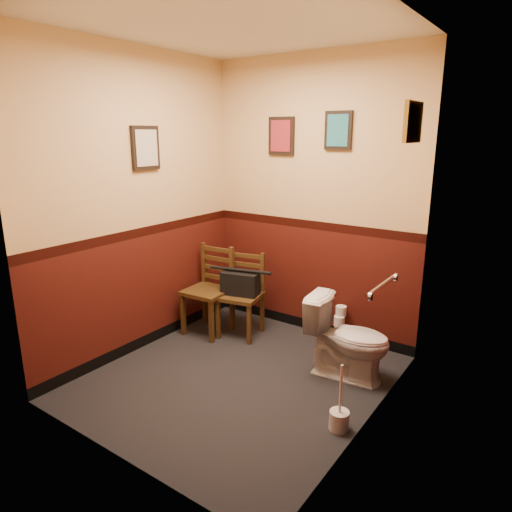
{
  "coord_description": "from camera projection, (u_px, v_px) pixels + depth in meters",
  "views": [
    {
      "loc": [
        2.07,
        -2.71,
        1.98
      ],
      "look_at": [
        0.0,
        0.25,
        1.0
      ],
      "focal_mm": 32.0,
      "sensor_mm": 36.0,
      "label": 1
    }
  ],
  "objects": [
    {
      "name": "floor",
      "position": [
        239.0,
        378.0,
        3.81
      ],
      "size": [
        2.2,
        2.4,
        0.0
      ],
      "primitive_type": "cube",
      "color": "black",
      "rests_on": "ground"
    },
    {
      "name": "ceiling",
      "position": [
        235.0,
        23.0,
        3.1
      ],
      "size": [
        2.2,
        2.4,
        0.0
      ],
      "primitive_type": "cube",
      "rotation": [
        3.14,
        0.0,
        0.0
      ],
      "color": "silver",
      "rests_on": "ground"
    },
    {
      "name": "wall_back",
      "position": [
        312.0,
        200.0,
        4.41
      ],
      "size": [
        2.2,
        0.0,
        2.7
      ],
      "primitive_type": "cube",
      "rotation": [
        1.57,
        0.0,
        0.0
      ],
      "color": "#3F120C",
      "rests_on": "ground"
    },
    {
      "name": "wall_front",
      "position": [
        105.0,
        251.0,
        2.51
      ],
      "size": [
        2.2,
        0.0,
        2.7
      ],
      "primitive_type": "cube",
      "rotation": [
        -1.57,
        0.0,
        0.0
      ],
      "color": "#3F120C",
      "rests_on": "ground"
    },
    {
      "name": "wall_left",
      "position": [
        139.0,
        206.0,
        4.06
      ],
      "size": [
        0.0,
        2.4,
        2.7
      ],
      "primitive_type": "cube",
      "rotation": [
        1.57,
        0.0,
        1.57
      ],
      "color": "#3F120C",
      "rests_on": "ground"
    },
    {
      "name": "wall_right",
      "position": [
        377.0,
        237.0,
        2.85
      ],
      "size": [
        0.0,
        2.4,
        2.7
      ],
      "primitive_type": "cube",
      "rotation": [
        1.57,
        0.0,
        -1.57
      ],
      "color": "#3F120C",
      "rests_on": "ground"
    },
    {
      "name": "grab_bar",
      "position": [
        382.0,
        286.0,
        3.17
      ],
      "size": [
        0.05,
        0.56,
        0.06
      ],
      "color": "silver",
      "rests_on": "wall_right"
    },
    {
      "name": "framed_print_back_a",
      "position": [
        281.0,
        136.0,
        4.43
      ],
      "size": [
        0.28,
        0.04,
        0.36
      ],
      "color": "black",
      "rests_on": "wall_back"
    },
    {
      "name": "framed_print_back_b",
      "position": [
        338.0,
        130.0,
        4.08
      ],
      "size": [
        0.26,
        0.04,
        0.34
      ],
      "color": "black",
      "rests_on": "wall_back"
    },
    {
      "name": "framed_print_left",
      "position": [
        146.0,
        148.0,
        4.0
      ],
      "size": [
        0.04,
        0.3,
        0.38
      ],
      "color": "black",
      "rests_on": "wall_left"
    },
    {
      "name": "framed_print_right",
      "position": [
        413.0,
        122.0,
        3.15
      ],
      "size": [
        0.04,
        0.34,
        0.28
      ],
      "color": "olive",
      "rests_on": "wall_right"
    },
    {
      "name": "toilet",
      "position": [
        348.0,
        339.0,
        3.75
      ],
      "size": [
        0.73,
        0.46,
        0.68
      ],
      "primitive_type": "imported",
      "rotation": [
        0.0,
        0.0,
        1.68
      ],
      "color": "white",
      "rests_on": "floor"
    },
    {
      "name": "toilet_brush",
      "position": [
        339.0,
        419.0,
        3.13
      ],
      "size": [
        0.14,
        0.14,
        0.49
      ],
      "color": "silver",
      "rests_on": "floor"
    },
    {
      "name": "chair_left",
      "position": [
        210.0,
        290.0,
        4.61
      ],
      "size": [
        0.44,
        0.44,
        0.88
      ],
      "rotation": [
        0.0,
        0.0,
        0.06
      ],
      "color": "#4C3316",
      "rests_on": "floor"
    },
    {
      "name": "chair_right",
      "position": [
        242.0,
        295.0,
        4.55
      ],
      "size": [
        0.46,
        0.46,
        0.83
      ],
      "rotation": [
        0.0,
        0.0,
        0.21
      ],
      "color": "#4C3316",
      "rests_on": "floor"
    },
    {
      "name": "handbag",
      "position": [
        240.0,
        283.0,
        4.49
      ],
      "size": [
        0.4,
        0.27,
        0.26
      ],
      "rotation": [
        0.0,
        0.0,
        0.26
      ],
      "color": "black",
      "rests_on": "chair_right"
    },
    {
      "name": "tp_stack",
      "position": [
        340.0,
        327.0,
        4.41
      ],
      "size": [
        0.22,
        0.13,
        0.37
      ],
      "color": "silver",
      "rests_on": "floor"
    }
  ]
}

